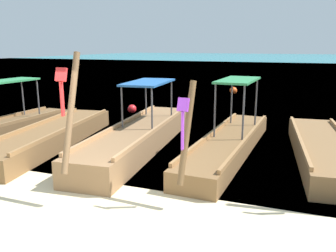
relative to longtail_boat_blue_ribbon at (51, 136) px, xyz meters
The scene contains 8 objects.
ground 5.48m from the longtail_boat_blue_ribbon, 46.75° to the right, with size 120.00×120.00×0.00m, color beige.
sea_water 58.13m from the longtail_boat_blue_ribbon, 86.30° to the left, with size 120.00×120.00×0.00m, color #147A89.
longtail_boat_blue_ribbon is the anchor object (origin of this frame).
longtail_boat_red_ribbon 2.69m from the longtail_boat_blue_ribbon, 14.76° to the left, with size 1.85×7.44×2.84m.
longtail_boat_violet_ribbon 5.27m from the longtail_boat_blue_ribbon, 12.51° to the left, with size 1.39×7.08×2.32m.
longtail_boat_green_ribbon 7.68m from the longtail_boat_blue_ribbon, 10.39° to the left, with size 1.88×6.12×2.86m.
mooring_buoy_near 5.47m from the longtail_boat_blue_ribbon, 90.27° to the left, with size 0.38×0.38×0.38m.
mooring_buoy_far 13.53m from the longtail_boat_blue_ribbon, 77.10° to the left, with size 0.45×0.45×0.45m.
Camera 1 is at (3.17, -4.34, 2.96)m, focal length 37.77 mm.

